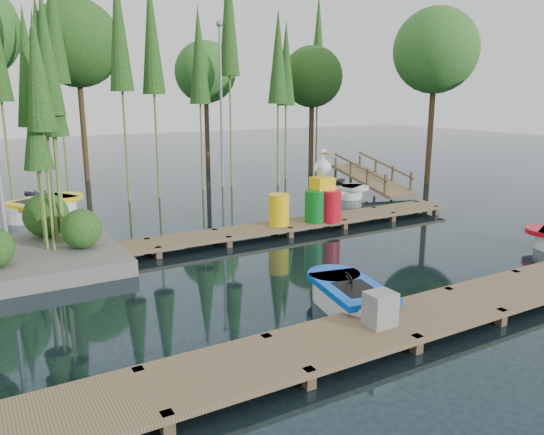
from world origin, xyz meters
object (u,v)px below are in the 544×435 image
boat_blue (350,298)px  yellow_barrel (279,210)px  utility_cabinet (380,309)px  drum_cluster (324,199)px  boat_yellow_far (42,208)px

boat_blue → yellow_barrel: size_ratio=2.78×
yellow_barrel → utility_cabinet: bearing=-107.2°
utility_cabinet → drum_cluster: 7.79m
utility_cabinet → yellow_barrel: yellow_barrel is taller
boat_blue → boat_yellow_far: 12.49m
boat_blue → utility_cabinet: bearing=-97.4°
utility_cabinet → yellow_barrel: bearing=72.8°
boat_yellow_far → yellow_barrel: 8.52m
yellow_barrel → boat_blue: bearing=-106.9°
boat_blue → boat_yellow_far: bearing=120.3°
utility_cabinet → yellow_barrel: 7.33m
utility_cabinet → drum_cluster: size_ratio=0.27×
boat_yellow_far → drum_cluster: 9.77m
utility_cabinet → drum_cluster: drum_cluster is taller
utility_cabinet → drum_cluster: (3.71, 6.84, 0.36)m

